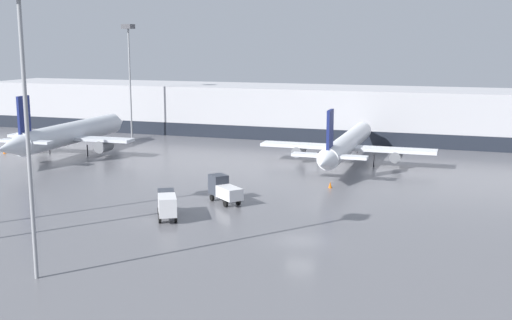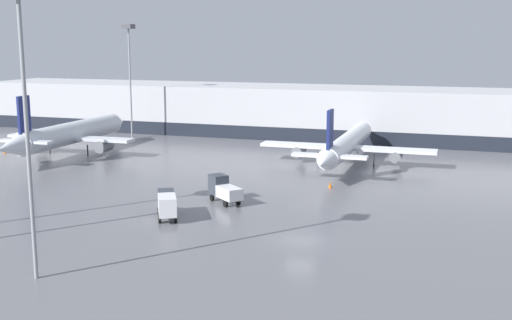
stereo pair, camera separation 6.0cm
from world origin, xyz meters
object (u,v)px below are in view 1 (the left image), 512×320
object	(u,v)px
apron_light_mast_1	(129,50)
apron_light_mast_6	(22,54)
traffic_cone_3	(330,185)
traffic_cone_2	(26,147)
service_truck_0	(224,189)
traffic_cone_1	(5,151)
parked_jet_0	(70,134)
parked_jet_1	(347,144)
service_truck_2	(167,203)

from	to	relation	value
apron_light_mast_1	apron_light_mast_6	xyz separation A→B (m)	(28.03, -63.76, 0.67)
apron_light_mast_6	traffic_cone_3	bearing A→B (deg)	68.37
traffic_cone_2	apron_light_mast_1	xyz separation A→B (m)	(10.17, 16.22, 15.38)
service_truck_0	traffic_cone_3	world-z (taller)	service_truck_0
traffic_cone_1	apron_light_mast_6	distance (m)	60.10
parked_jet_0	apron_light_mast_6	size ratio (longest dim) A/B	1.57
parked_jet_1	service_truck_0	xyz separation A→B (m)	(-8.43, -25.77, -1.40)
service_truck_0	apron_light_mast_6	world-z (taller)	apron_light_mast_6
service_truck_2	traffic_cone_1	distance (m)	47.96
service_truck_0	apron_light_mast_1	distance (m)	52.49
parked_jet_1	traffic_cone_1	bearing A→B (deg)	98.36
apron_light_mast_1	traffic_cone_1	bearing A→B (deg)	-117.33
service_truck_2	traffic_cone_3	bearing A→B (deg)	-62.98
service_truck_2	traffic_cone_1	world-z (taller)	service_truck_2
service_truck_0	traffic_cone_2	world-z (taller)	service_truck_0
parked_jet_1	apron_light_mast_6	size ratio (longest dim) A/B	1.64
service_truck_2	traffic_cone_1	bearing A→B (deg)	28.89
parked_jet_1	apron_light_mast_6	xyz separation A→B (m)	(-13.26, -51.14, 13.44)
parked_jet_0	service_truck_2	bearing A→B (deg)	-134.03
parked_jet_1	traffic_cone_3	bearing A→B (deg)	-176.75
apron_light_mast_6	traffic_cone_2	bearing A→B (deg)	128.78
service_truck_0	traffic_cone_3	distance (m)	14.18
traffic_cone_3	apron_light_mast_6	bearing A→B (deg)	-111.63
parked_jet_0	parked_jet_1	bearing A→B (deg)	-83.72
traffic_cone_3	traffic_cone_1	bearing A→B (deg)	172.29
service_truck_2	traffic_cone_2	size ratio (longest dim) A/B	8.88
traffic_cone_1	apron_light_mast_6	xyz separation A→B (m)	(38.71, -43.10, 16.00)
traffic_cone_1	parked_jet_1	bearing A→B (deg)	8.80
service_truck_2	parked_jet_0	bearing A→B (deg)	18.34
service_truck_2	apron_light_mast_6	size ratio (longest dim) A/B	0.24
traffic_cone_2	parked_jet_1	bearing A→B (deg)	4.00
service_truck_0	traffic_cone_2	bearing A→B (deg)	12.69
service_truck_2	apron_light_mast_1	bearing A→B (deg)	3.97
apron_light_mast_6	service_truck_0	bearing A→B (deg)	79.21
parked_jet_1	service_truck_0	distance (m)	27.15
traffic_cone_1	apron_light_mast_1	xyz separation A→B (m)	(10.68, 20.67, 15.33)
traffic_cone_1	traffic_cone_3	distance (m)	53.44
parked_jet_1	apron_light_mast_1	xyz separation A→B (m)	(-41.30, 12.62, 12.77)
traffic_cone_3	parked_jet_1	bearing A→B (deg)	93.70
service_truck_2	apron_light_mast_1	distance (m)	56.79
service_truck_2	traffic_cone_1	xyz separation A→B (m)	(-40.61, 25.49, -1.24)
parked_jet_1	service_truck_0	size ratio (longest dim) A/B	7.10
parked_jet_1	traffic_cone_1	world-z (taller)	parked_jet_1
parked_jet_1	traffic_cone_3	world-z (taller)	parked_jet_1
parked_jet_1	traffic_cone_1	distance (m)	52.66
service_truck_0	traffic_cone_1	size ratio (longest dim) A/B	7.27
traffic_cone_1	apron_light_mast_1	size ratio (longest dim) A/B	0.03
parked_jet_0	traffic_cone_1	world-z (taller)	parked_jet_0
service_truck_0	traffic_cone_1	distance (m)	47.03
traffic_cone_1	service_truck_0	bearing A→B (deg)	-22.15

